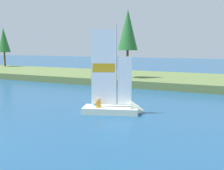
% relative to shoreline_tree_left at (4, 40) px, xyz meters
% --- Properties ---
extents(shore_bank, '(80.00, 12.29, 0.83)m').
position_rel_shoreline_tree_left_xyz_m(shore_bank, '(27.68, -3.90, -5.24)').
color(shore_bank, '#5B703D').
rests_on(shore_bank, ground).
extents(shoreline_tree_left, '(2.26, 2.26, 7.08)m').
position_rel_shoreline_tree_left_xyz_m(shoreline_tree_left, '(0.00, 0.00, 0.00)').
color(shoreline_tree_left, brown).
rests_on(shoreline_tree_left, shore_bank).
extents(shoreline_tree_midleft, '(2.35, 2.35, 8.04)m').
position_rel_shoreline_tree_left_xyz_m(shoreline_tree_midleft, '(27.63, -7.17, 0.79)').
color(shoreline_tree_midleft, brown).
rests_on(shoreline_tree_midleft, shore_bank).
extents(sailboat, '(4.48, 2.69, 6.45)m').
position_rel_shoreline_tree_left_xyz_m(sailboat, '(32.68, -20.75, -5.19)').
color(sailboat, silver).
rests_on(sailboat, ground).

